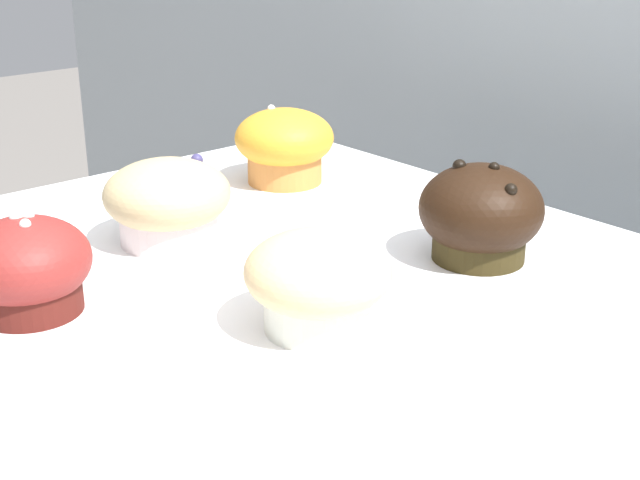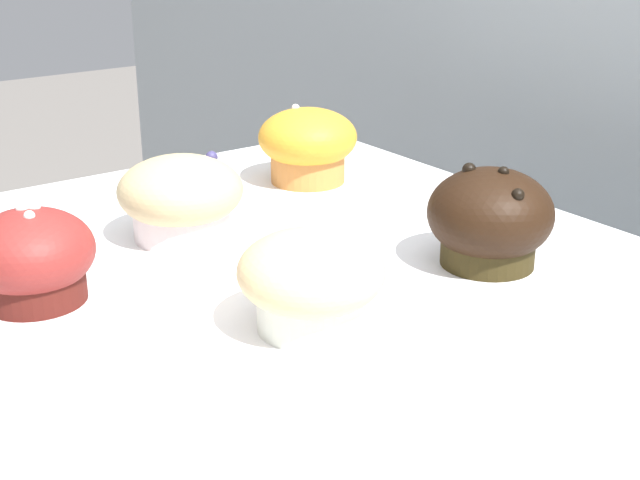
{
  "view_description": "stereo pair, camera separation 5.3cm",
  "coord_description": "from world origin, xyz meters",
  "views": [
    {
      "loc": [
        0.37,
        -0.4,
        1.24
      ],
      "look_at": [
        -0.1,
        0.01,
        0.99
      ],
      "focal_mm": 50.0,
      "sensor_mm": 36.0,
      "label": 1
    },
    {
      "loc": [
        0.41,
        -0.36,
        1.24
      ],
      "look_at": [
        -0.1,
        0.01,
        0.99
      ],
      "focal_mm": 50.0,
      "sensor_mm": 36.0,
      "label": 2
    }
  ],
  "objects": [
    {
      "name": "muffin_back_right",
      "position": [
        -0.22,
        -0.17,
        0.98
      ],
      "size": [
        0.09,
        0.09,
        0.08
      ],
      "color": "#4B1712",
      "rests_on": "display_counter"
    },
    {
      "name": "muffin_back_center",
      "position": [
        -0.27,
        -0.01,
        0.99
      ],
      "size": [
        0.11,
        0.11,
        0.07
      ],
      "color": "silver",
      "rests_on": "display_counter"
    },
    {
      "name": "muffin_front_right",
      "position": [
        -0.06,
        -0.03,
        0.99
      ],
      "size": [
        0.1,
        0.1,
        0.07
      ],
      "color": "white",
      "rests_on": "display_counter"
    },
    {
      "name": "muffin_back_left",
      "position": [
        -0.07,
        0.16,
        0.99
      ],
      "size": [
        0.1,
        0.1,
        0.09
      ],
      "color": "#2F2610",
      "rests_on": "display_counter"
    },
    {
      "name": "muffin_front_center",
      "position": [
        -0.34,
        0.17,
        0.99
      ],
      "size": [
        0.11,
        0.11,
        0.08
      ],
      "color": "#C87C3B",
      "rests_on": "display_counter"
    }
  ]
}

